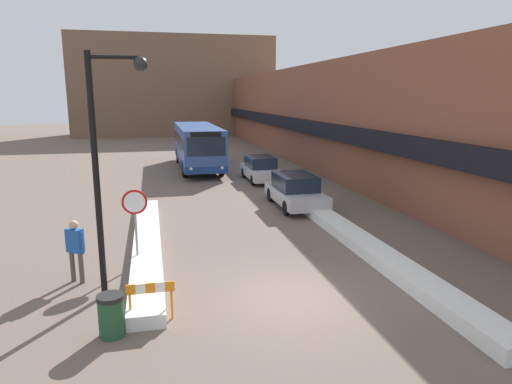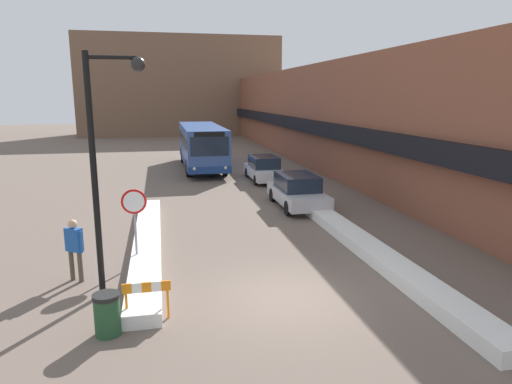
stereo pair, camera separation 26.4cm
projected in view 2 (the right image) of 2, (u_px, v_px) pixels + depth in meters
name	position (u px, v px, depth m)	size (l,w,h in m)	color
ground_plane	(286.00, 298.00, 11.85)	(160.00, 160.00, 0.00)	#66564C
building_row_right	(326.00, 115.00, 36.08)	(5.50, 60.00, 7.31)	brown
building_backdrop_far	(180.00, 86.00, 61.23)	(26.00, 8.00, 12.73)	brown
snow_bank_left	(147.00, 242.00, 15.81)	(0.90, 11.75, 0.34)	silver
snow_bank_right	(364.00, 245.00, 15.44)	(0.90, 13.99, 0.40)	silver
city_bus	(202.00, 145.00, 32.59)	(2.68, 10.80, 3.06)	#335193
parked_car_front	(297.00, 191.00, 21.39)	(1.92, 4.51, 1.54)	#B7B7BC
parked_car_middle	(264.00, 169.00, 28.11)	(1.80, 4.43, 1.50)	silver
stop_sign	(134.00, 210.00, 13.83)	(0.76, 0.08, 2.40)	gray
street_lamp	(104.00, 149.00, 11.29)	(1.46, 0.36, 6.20)	black
pedestrian	(74.00, 244.00, 12.72)	(0.52, 0.46, 1.80)	brown
trash_bin	(107.00, 314.00, 9.95)	(0.59, 0.59, 0.95)	#234C2D
construction_barricade	(147.00, 293.00, 10.55)	(1.10, 0.06, 0.94)	orange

